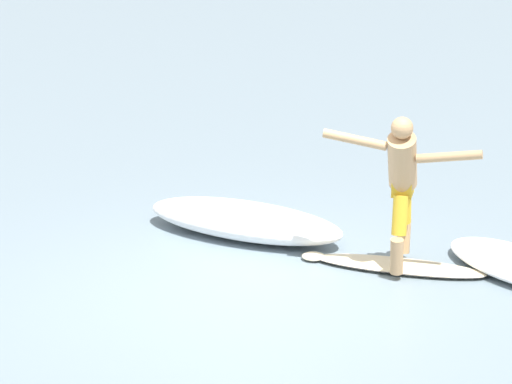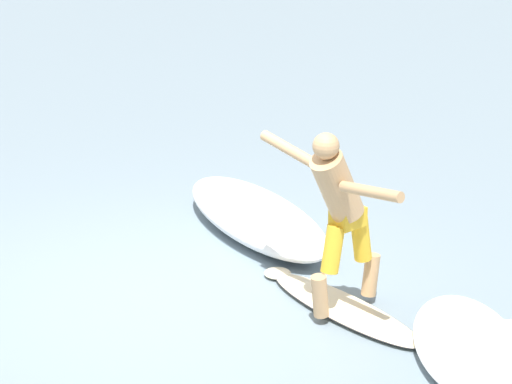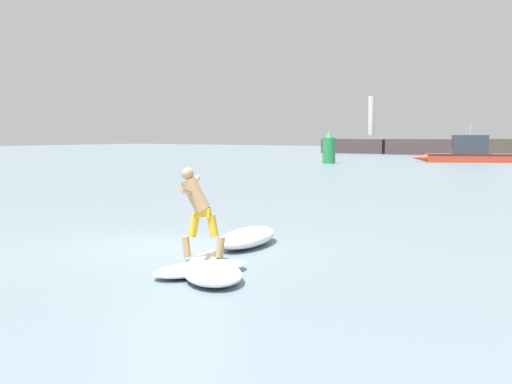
# 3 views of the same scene
# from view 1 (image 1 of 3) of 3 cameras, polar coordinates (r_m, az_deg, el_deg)

# --- Properties ---
(ground_plane) EXTENTS (200.00, 200.00, 0.00)m
(ground_plane) POSITION_cam_1_polar(r_m,az_deg,el_deg) (11.78, -0.44, -4.67)
(ground_plane) COLOR slate
(surfboard) EXTENTS (1.18, 1.88, 0.21)m
(surfboard) POSITION_cam_1_polar(r_m,az_deg,el_deg) (12.39, 6.64, -3.46)
(surfboard) COLOR beige
(surfboard) RESTS_ON ground
(surfer) EXTENTS (1.00, 1.39, 1.60)m
(surfer) POSITION_cam_1_polar(r_m,az_deg,el_deg) (11.96, 6.89, 0.68)
(surfer) COLOR tan
(surfer) RESTS_ON surfboard
(wave_foam_at_nose) EXTENTS (1.44, 2.44, 0.35)m
(wave_foam_at_nose) POSITION_cam_1_polar(r_m,az_deg,el_deg) (13.17, -0.53, -1.35)
(wave_foam_at_nose) COLOR white
(wave_foam_at_nose) RESTS_ON ground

